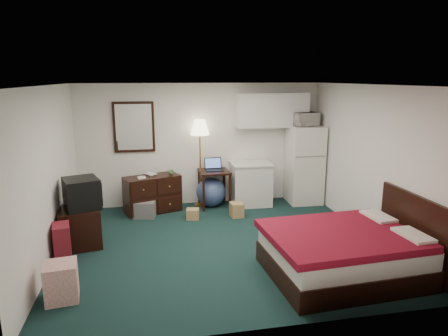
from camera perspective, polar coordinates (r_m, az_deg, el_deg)
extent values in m
cube|color=black|center=(6.50, -0.33, -10.84)|extent=(5.00, 4.50, 0.01)
cube|color=white|center=(5.96, -0.36, 11.76)|extent=(5.00, 4.50, 0.01)
cube|color=white|center=(8.29, -3.22, 3.37)|extent=(5.00, 0.01, 2.50)
cube|color=white|center=(4.01, 5.65, -7.11)|extent=(5.00, 0.01, 2.50)
cube|color=white|center=(6.17, -23.81, -1.02)|extent=(0.01, 4.50, 2.50)
cube|color=white|center=(7.01, 20.19, 0.83)|extent=(0.01, 4.50, 2.50)
sphere|color=#37497B|center=(8.24, -1.87, -3.44)|extent=(0.63, 0.63, 0.60)
imported|color=white|center=(8.43, 11.53, 7.07)|extent=(0.56, 0.39, 0.34)
imported|color=#917D56|center=(7.78, -12.28, -0.71)|extent=(0.15, 0.03, 0.21)
imported|color=#917D56|center=(7.97, -11.02, -0.17)|extent=(0.17, 0.12, 0.25)
imported|color=#447A3D|center=(7.98, -7.59, -0.55)|extent=(0.14, 0.14, 0.11)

